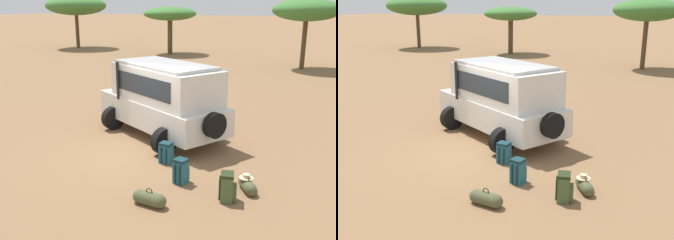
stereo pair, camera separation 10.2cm
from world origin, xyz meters
The scene contains 10 objects.
ground_plane centered at (0.00, 0.00, 0.00)m, with size 320.00×320.00×0.00m, color olive.
safari_vehicle centered at (-0.16, 1.62, 1.29)m, with size 5.37×3.87×2.44m.
backpack_beside_front_wheel centered at (1.08, -0.39, 0.29)m, with size 0.34×0.39×0.60m.
backpack_cluster_center centered at (3.33, -1.66, 0.32)m, with size 0.45×0.45×0.66m.
backpack_near_rear_wheel centered at (2.02, -1.34, 0.31)m, with size 0.34×0.42×0.63m.
duffel_bag_low_black_case centered at (3.58, -1.00, 0.15)m, with size 0.57×0.66×0.39m.
duffel_bag_soft_canvas centered at (1.92, -2.68, 0.16)m, with size 0.82×0.31×0.41m.
acacia_tree_far_left centered at (-21.70, 22.15, 4.17)m, with size 6.12×5.85×5.13m.
acacia_tree_left_mid centered at (-11.01, 22.18, 3.47)m, with size 4.57×4.93×4.10m.
acacia_tree_centre_back centered at (1.11, 18.81, 3.89)m, with size 4.51×4.33×4.65m.
Camera 2 is at (6.07, -9.20, 4.19)m, focal length 42.00 mm.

